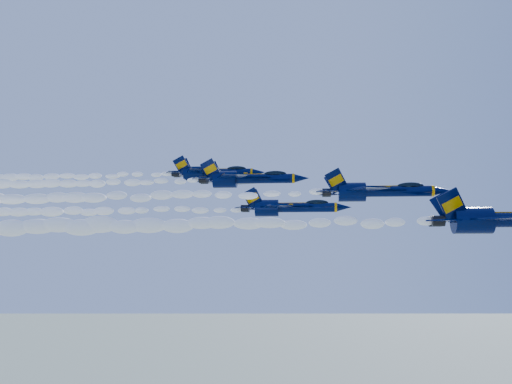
# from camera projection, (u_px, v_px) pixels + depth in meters

# --- Properties ---
(jet_lead) EXTENTS (19.25, 15.79, 7.15)m
(jet_lead) POSITION_uv_depth(u_px,v_px,m) (508.00, 219.00, 55.15)
(jet_lead) COLOR #00092F
(smoke_trail_jet_lead) EXTENTS (57.72, 2.45, 2.21)m
(smoke_trail_jet_lead) POSITION_uv_depth(u_px,v_px,m) (181.00, 225.00, 59.07)
(smoke_trail_jet_lead) COLOR white
(jet_second) EXTENTS (15.67, 12.86, 5.82)m
(jet_second) POSITION_uv_depth(u_px,v_px,m) (377.00, 191.00, 62.02)
(jet_second) COLOR #00092F
(smoke_trail_jet_second) EXTENTS (57.72, 2.00, 1.80)m
(smoke_trail_jet_second) POSITION_uv_depth(u_px,v_px,m) (103.00, 197.00, 65.78)
(smoke_trail_jet_second) COLOR white
(jet_third) EXTENTS (16.24, 13.32, 6.03)m
(jet_third) POSITION_uv_depth(u_px,v_px,m) (289.00, 207.00, 73.76)
(jet_third) COLOR #00092F
(smoke_trail_jet_third) EXTENTS (57.72, 2.07, 1.86)m
(smoke_trail_jet_third) POSITION_uv_depth(u_px,v_px,m) (59.00, 212.00, 77.55)
(smoke_trail_jet_third) COLOR white
(jet_fourth) EXTENTS (18.52, 15.19, 6.88)m
(jet_fourth) POSITION_uv_depth(u_px,v_px,m) (247.00, 179.00, 83.84)
(jet_fourth) COLOR #00092F
(smoke_trail_jet_fourth) EXTENTS (57.72, 2.36, 2.12)m
(smoke_trail_jet_fourth) POSITION_uv_depth(u_px,v_px,m) (40.00, 184.00, 87.73)
(smoke_trail_jet_fourth) COLOR white
(jet_fifth) EXTENTS (17.46, 14.32, 6.49)m
(jet_fifth) POSITION_uv_depth(u_px,v_px,m) (213.00, 173.00, 93.11)
(jet_fifth) COLOR #00092F
(smoke_trail_jet_fifth) EXTENTS (57.72, 2.22, 2.00)m
(smoke_trail_jet_fifth) POSITION_uv_depth(u_px,v_px,m) (29.00, 178.00, 96.95)
(smoke_trail_jet_fifth) COLOR white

